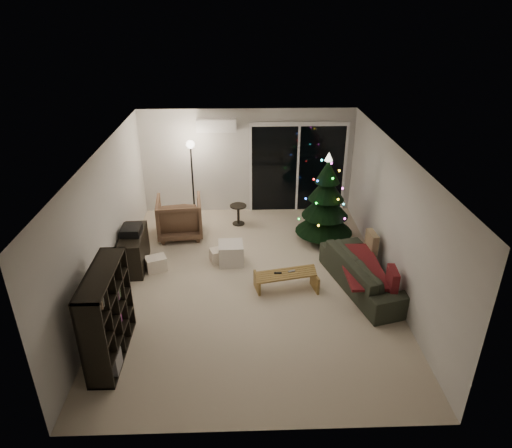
{
  "coord_description": "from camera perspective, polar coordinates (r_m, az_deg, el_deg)",
  "views": [
    {
      "loc": [
        -0.15,
        -7.1,
        4.71
      ],
      "look_at": [
        0.1,
        0.3,
        1.05
      ],
      "focal_mm": 32.0,
      "sensor_mm": 36.0,
      "label": 1
    }
  ],
  "objects": [
    {
      "name": "remote_a",
      "position": [
        8.12,
        2.75,
        -6.12
      ],
      "size": [
        0.14,
        0.04,
        0.02
      ],
      "primitive_type": "cube",
      "color": "black",
      "rests_on": "coffee_table"
    },
    {
      "name": "christmas_tree",
      "position": [
        9.61,
        8.73,
        3.17
      ],
      "size": [
        1.57,
        1.57,
        1.97
      ],
      "primitive_type": "cone",
      "rotation": [
        0.0,
        0.0,
        0.36
      ],
      "color": "black",
      "rests_on": "floor"
    },
    {
      "name": "sofa_throw",
      "position": [
        8.34,
        12.98,
        -5.13
      ],
      "size": [
        0.67,
        1.54,
        0.05
      ],
      "primitive_type": "cube",
      "color": "maroon",
      "rests_on": "sofa"
    },
    {
      "name": "armchair",
      "position": [
        10.07,
        -9.52,
        0.86
      ],
      "size": [
        1.04,
        1.07,
        0.89
      ],
      "primitive_type": "imported",
      "rotation": [
        0.0,
        0.0,
        3.25
      ],
      "color": "brown",
      "rests_on": "floor"
    },
    {
      "name": "remote_b",
      "position": [
        8.19,
        4.48,
        -5.89
      ],
      "size": [
        0.13,
        0.08,
        0.02
      ],
      "primitive_type": "cube",
      "rotation": [
        0.0,
        0.0,
        0.35
      ],
      "color": "slate",
      "rests_on": "coffee_table"
    },
    {
      "name": "bookshelf",
      "position": [
        6.94,
        -19.5,
        -10.72
      ],
      "size": [
        0.76,
        1.45,
        1.41
      ],
      "primitive_type": null,
      "rotation": [
        0.0,
        0.0,
        0.3
      ],
      "color": "black",
      "rests_on": "floor"
    },
    {
      "name": "room",
      "position": [
        9.37,
        1.93,
        3.08
      ],
      "size": [
        6.5,
        7.51,
        2.6
      ],
      "color": "beige",
      "rests_on": "ground"
    },
    {
      "name": "side_table",
      "position": [
        10.54,
        -2.22,
        1.18
      ],
      "size": [
        0.45,
        0.45,
        0.47
      ],
      "primitive_type": "cylinder",
      "rotation": [
        0.0,
        0.0,
        0.22
      ],
      "color": "black",
      "rests_on": "floor"
    },
    {
      "name": "stereo",
      "position": [
        8.94,
        -15.32,
        -0.75
      ],
      "size": [
        0.36,
        0.43,
        0.15
      ],
      "primitive_type": "cube",
      "color": "black",
      "rests_on": "media_cabinet"
    },
    {
      "name": "cardboard_box_a",
      "position": [
        9.02,
        -12.38,
        -4.84
      ],
      "size": [
        0.46,
        0.41,
        0.27
      ],
      "primitive_type": "cube",
      "rotation": [
        0.0,
        0.0,
        0.38
      ],
      "color": "white",
      "rests_on": "floor"
    },
    {
      "name": "floor_lamp",
      "position": [
        10.53,
        -7.9,
        5.08
      ],
      "size": [
        0.3,
        0.3,
        1.88
      ],
      "primitive_type": "cylinder",
      "color": "black",
      "rests_on": "floor"
    },
    {
      "name": "cardboard_box_b",
      "position": [
        9.13,
        -4.51,
        -3.89
      ],
      "size": [
        0.45,
        0.39,
        0.26
      ],
      "primitive_type": "cube",
      "rotation": [
        0.0,
        0.0,
        0.35
      ],
      "color": "white",
      "rests_on": "floor"
    },
    {
      "name": "media_cabinet",
      "position": [
        9.13,
        -15.0,
        -3.16
      ],
      "size": [
        0.49,
        1.16,
        0.71
      ],
      "primitive_type": "cube",
      "rotation": [
        0.0,
        0.0,
        0.06
      ],
      "color": "black",
      "rests_on": "floor"
    },
    {
      "name": "coffee_table",
      "position": [
        8.24,
        3.77,
        -7.18
      ],
      "size": [
        1.16,
        0.61,
        0.35
      ],
      "primitive_type": null,
      "rotation": [
        0.0,
        0.0,
        0.21
      ],
      "color": "olive",
      "rests_on": "floor"
    },
    {
      "name": "sofa",
      "position": [
        8.44,
        13.55,
        -5.91
      ],
      "size": [
        1.37,
        2.29,
        0.63
      ],
      "primitive_type": "imported",
      "rotation": [
        0.0,
        0.0,
        1.83
      ],
      "color": "#24281E",
      "rests_on": "floor"
    },
    {
      "name": "cushion_a",
      "position": [
        8.92,
        14.25,
        -2.25
      ],
      "size": [
        0.16,
        0.42,
        0.41
      ],
      "primitive_type": "cube",
      "rotation": [
        0.0,
        0.0,
        0.09
      ],
      "color": "#9D825D",
      "rests_on": "sofa"
    },
    {
      "name": "cushion_b",
      "position": [
        7.86,
        16.67,
        -6.77
      ],
      "size": [
        0.15,
        0.42,
        0.41
      ],
      "primitive_type": "cube",
      "rotation": [
        0.0,
        0.0,
        -0.07
      ],
      "color": "maroon",
      "rests_on": "sofa"
    },
    {
      "name": "ottoman",
      "position": [
        9.01,
        -3.16,
        -3.68
      ],
      "size": [
        0.5,
        0.5,
        0.43
      ],
      "primitive_type": "cube",
      "rotation": [
        0.0,
        0.0,
        0.05
      ],
      "color": "beige",
      "rests_on": "floor"
    }
  ]
}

